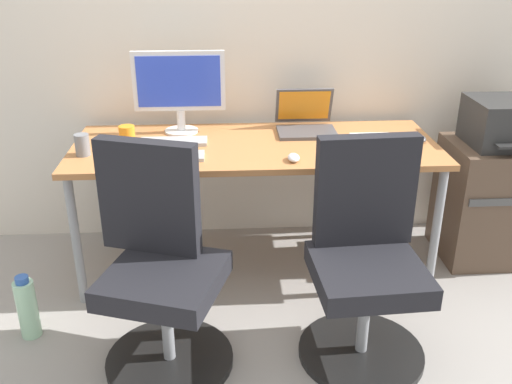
# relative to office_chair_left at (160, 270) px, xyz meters

# --- Properties ---
(ground_plane) EXTENTS (5.28, 5.28, 0.00)m
(ground_plane) POSITION_rel_office_chair_left_xyz_m (0.43, 0.73, -0.42)
(ground_plane) COLOR gray
(back_wall) EXTENTS (4.40, 0.04, 2.60)m
(back_wall) POSITION_rel_office_chair_left_xyz_m (0.43, 1.17, 0.88)
(back_wall) COLOR silver
(back_wall) RESTS_ON ground
(desk) EXTENTS (1.85, 0.72, 0.70)m
(desk) POSITION_rel_office_chair_left_xyz_m (0.43, 0.73, 0.23)
(desk) COLOR #B77542
(desk) RESTS_ON ground
(office_chair_left) EXTENTS (0.56, 0.56, 0.94)m
(office_chair_left) POSITION_rel_office_chair_left_xyz_m (0.00, 0.00, 0.00)
(office_chair_left) COLOR black
(office_chair_left) RESTS_ON ground
(office_chair_right) EXTENTS (0.54, 0.54, 0.94)m
(office_chair_right) POSITION_rel_office_chair_left_xyz_m (0.85, 0.00, 0.00)
(office_chair_right) COLOR black
(office_chair_right) RESTS_ON ground
(side_cabinet) EXTENTS (0.53, 0.46, 0.66)m
(side_cabinet) POSITION_rel_office_chair_left_xyz_m (1.75, 0.77, -0.09)
(side_cabinet) COLOR brown
(side_cabinet) RESTS_ON ground
(printer) EXTENTS (0.38, 0.40, 0.24)m
(printer) POSITION_rel_office_chair_left_xyz_m (1.75, 0.77, 0.36)
(printer) COLOR #2D2D2D
(printer) RESTS_ON side_cabinet
(water_bottle_on_floor) EXTENTS (0.09, 0.09, 0.31)m
(water_bottle_on_floor) POSITION_rel_office_chair_left_xyz_m (-0.63, 0.17, -0.28)
(water_bottle_on_floor) COLOR #A5D8B2
(water_bottle_on_floor) RESTS_ON ground
(desktop_monitor) EXTENTS (0.48, 0.18, 0.43)m
(desktop_monitor) POSITION_rel_office_chair_left_xyz_m (0.05, 0.95, 0.53)
(desktop_monitor) COLOR silver
(desktop_monitor) RESTS_ON desk
(open_laptop) EXTENTS (0.31, 0.29, 0.22)m
(open_laptop) POSITION_rel_office_chair_left_xyz_m (0.72, 0.93, 0.33)
(open_laptop) COLOR #4C4C51
(open_laptop) RESTS_ON desk
(keyboard_by_monitor) EXTENTS (0.34, 0.12, 0.02)m
(keyboard_by_monitor) POSITION_rel_office_chair_left_xyz_m (0.01, 0.55, 0.29)
(keyboard_by_monitor) COLOR #B7B7B7
(keyboard_by_monitor) RESTS_ON desk
(keyboard_by_laptop) EXTENTS (0.34, 0.12, 0.02)m
(keyboard_by_laptop) POSITION_rel_office_chair_left_xyz_m (0.02, 0.76, 0.29)
(keyboard_by_laptop) COLOR #B7B7B7
(keyboard_by_laptop) RESTS_ON desk
(mouse_by_monitor) EXTENTS (0.06, 0.10, 0.03)m
(mouse_by_monitor) POSITION_rel_office_chair_left_xyz_m (1.28, 0.72, 0.30)
(mouse_by_monitor) COLOR #515156
(mouse_by_monitor) RESTS_ON desk
(mouse_by_laptop) EXTENTS (0.06, 0.10, 0.03)m
(mouse_by_laptop) POSITION_rel_office_chair_left_xyz_m (0.60, 0.48, 0.30)
(mouse_by_laptop) COLOR silver
(mouse_by_laptop) RESTS_ON desk
(coffee_mug) EXTENTS (0.08, 0.08, 0.09)m
(coffee_mug) POSITION_rel_office_chair_left_xyz_m (-0.22, 0.78, 0.33)
(coffee_mug) COLOR orange
(coffee_mug) RESTS_ON desk
(pen_cup) EXTENTS (0.07, 0.07, 0.10)m
(pen_cup) POSITION_rel_office_chair_left_xyz_m (-0.40, 0.61, 0.33)
(pen_cup) COLOR slate
(pen_cup) RESTS_ON desk
(paper_pile) EXTENTS (0.21, 0.30, 0.01)m
(paper_pile) POSITION_rel_office_chair_left_xyz_m (1.04, 0.69, 0.29)
(paper_pile) COLOR white
(paper_pile) RESTS_ON desk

